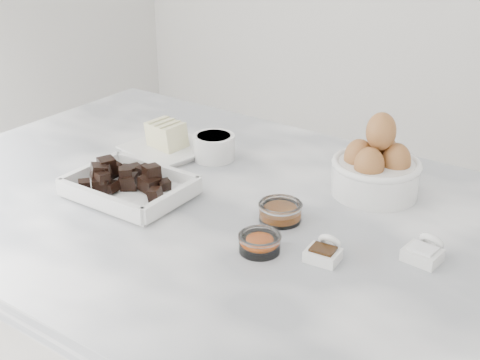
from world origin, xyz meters
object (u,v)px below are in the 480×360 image
(egg_bowl, at_px, (376,168))
(vanilla_spoon, at_px, (325,251))
(chocolate_dish, at_px, (129,183))
(zest_bowl, at_px, (260,242))
(sugar_ramekin, at_px, (214,146))
(honey_bowl, at_px, (280,211))
(salt_spoon, at_px, (425,251))
(butter_plate, at_px, (168,142))

(egg_bowl, relative_size, vanilla_spoon, 2.51)
(chocolate_dish, height_order, zest_bowl, chocolate_dish)
(sugar_ramekin, xyz_separation_m, vanilla_spoon, (0.37, -0.20, -0.01))
(zest_bowl, relative_size, vanilla_spoon, 1.05)
(honey_bowl, relative_size, vanilla_spoon, 1.16)
(chocolate_dish, bearing_deg, vanilla_spoon, 2.31)
(zest_bowl, distance_m, salt_spoon, 0.25)
(sugar_ramekin, bearing_deg, egg_bowl, 7.68)
(vanilla_spoon, bearing_deg, egg_bowl, 98.53)
(vanilla_spoon, bearing_deg, chocolate_dish, -177.69)
(egg_bowl, relative_size, zest_bowl, 2.38)
(honey_bowl, distance_m, salt_spoon, 0.24)
(chocolate_dish, distance_m, egg_bowl, 0.44)
(honey_bowl, xyz_separation_m, vanilla_spoon, (0.12, -0.06, -0.00))
(egg_bowl, distance_m, zest_bowl, 0.29)
(vanilla_spoon, relative_size, salt_spoon, 0.95)
(honey_bowl, relative_size, zest_bowl, 1.10)
(honey_bowl, bearing_deg, chocolate_dish, -163.75)
(butter_plate, distance_m, egg_bowl, 0.43)
(chocolate_dish, bearing_deg, zest_bowl, -4.47)
(butter_plate, distance_m, honey_bowl, 0.36)
(butter_plate, xyz_separation_m, zest_bowl, (0.37, -0.21, -0.01))
(zest_bowl, relative_size, salt_spoon, 1.00)
(chocolate_dish, xyz_separation_m, butter_plate, (-0.08, 0.19, -0.00))
(salt_spoon, bearing_deg, butter_plate, 171.50)
(sugar_ramekin, distance_m, salt_spoon, 0.50)
(butter_plate, height_order, honey_bowl, butter_plate)
(honey_bowl, height_order, vanilla_spoon, vanilla_spoon)
(sugar_ramekin, distance_m, egg_bowl, 0.33)
(butter_plate, relative_size, honey_bowl, 2.39)
(sugar_ramekin, bearing_deg, zest_bowl, -41.19)
(butter_plate, height_order, zest_bowl, butter_plate)
(honey_bowl, bearing_deg, butter_plate, 162.10)
(vanilla_spoon, bearing_deg, honey_bowl, 152.26)
(chocolate_dish, bearing_deg, salt_spoon, 11.39)
(vanilla_spoon, height_order, salt_spoon, salt_spoon)
(honey_bowl, distance_m, vanilla_spoon, 0.13)
(chocolate_dish, bearing_deg, egg_bowl, 37.00)
(chocolate_dish, height_order, egg_bowl, egg_bowl)
(chocolate_dish, distance_m, zest_bowl, 0.30)
(zest_bowl, distance_m, vanilla_spoon, 0.10)
(vanilla_spoon, bearing_deg, zest_bowl, -156.90)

